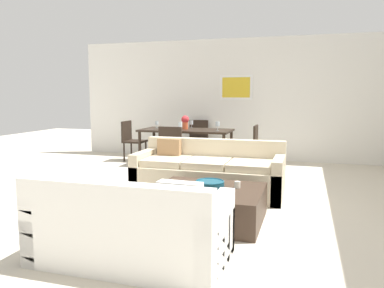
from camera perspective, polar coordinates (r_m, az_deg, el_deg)
ground_plane at (r=5.40m, az=1.32°, el=-8.25°), size 18.00×18.00×0.00m
back_wall_unit at (r=8.61m, az=9.62°, el=6.62°), size 8.40×0.09×2.70m
sofa_beige at (r=5.64m, az=2.50°, el=-4.53°), size 2.16×0.90×0.78m
loveseat_white at (r=3.45m, az=-9.04°, el=-12.43°), size 1.67×0.90×0.78m
coffee_table at (r=4.46m, az=2.41°, el=-9.11°), size 1.24×1.06×0.38m
decorative_bowl at (r=4.48m, az=2.70°, el=-5.98°), size 0.34×0.34×0.08m
candle_jar at (r=4.48m, az=6.83°, el=-6.07°), size 0.07×0.07×0.08m
dining_table at (r=7.83m, az=-0.90°, el=1.71°), size 1.87×0.87×0.75m
dining_chair_head at (r=8.65m, az=0.81°, el=1.09°), size 0.44×0.44×0.88m
dining_chair_foot at (r=7.05m, az=-2.99°, el=-0.36°), size 0.44×0.44×0.88m
dining_chair_right_near at (r=7.36m, az=8.63°, el=-0.12°), size 0.44×0.44×0.88m
dining_chair_left_far at (r=8.53m, az=-9.11°, el=0.91°), size 0.44×0.44×0.88m
wine_glass_left_far at (r=8.15m, az=-5.30°, el=3.11°), size 0.06×0.06×0.15m
wine_glass_foot at (r=7.45m, az=-1.79°, el=2.92°), size 0.07×0.07×0.18m
wine_glass_head at (r=8.17m, az=-0.09°, el=3.22°), size 0.07×0.07×0.16m
wine_glass_right_near at (r=7.52m, az=3.87°, el=2.99°), size 0.08×0.08×0.18m
centerpiece_vase at (r=7.84m, az=-1.03°, el=3.40°), size 0.16×0.16×0.28m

